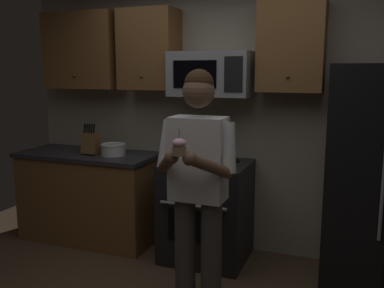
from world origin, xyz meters
name	(u,v)px	position (x,y,z in m)	size (l,w,h in m)	color
wall_back	(235,118)	(0.00, 1.75, 1.30)	(4.40, 0.10, 2.60)	#B7AD99
oven_range	(207,211)	(-0.15, 1.36, 0.46)	(0.76, 0.70, 0.93)	black
microwave	(212,74)	(-0.15, 1.48, 1.72)	(0.74, 0.41, 0.40)	#9EA0A5
cabinet_row_upper	(157,50)	(-0.72, 1.53, 1.95)	(2.78, 0.36, 0.76)	brown
counter_left	(90,196)	(-1.45, 1.38, 0.46)	(1.44, 0.66, 0.92)	brown
knife_block	(91,143)	(-1.37, 1.33, 1.04)	(0.16, 0.15, 0.32)	brown
bowl_large_white	(113,149)	(-1.13, 1.36, 0.98)	(0.25, 0.25, 0.12)	white
person	(198,181)	(0.09, 0.46, 1.00)	(0.60, 0.48, 1.76)	#4C4742
cupcake	(179,147)	(0.09, 0.13, 1.29)	(0.09, 0.09, 0.17)	#A87F56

